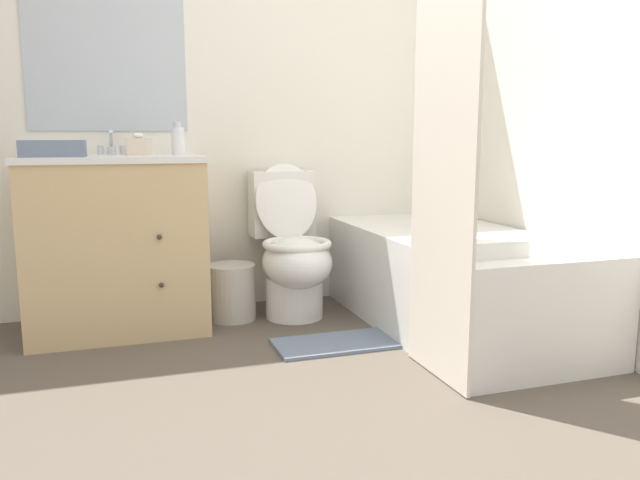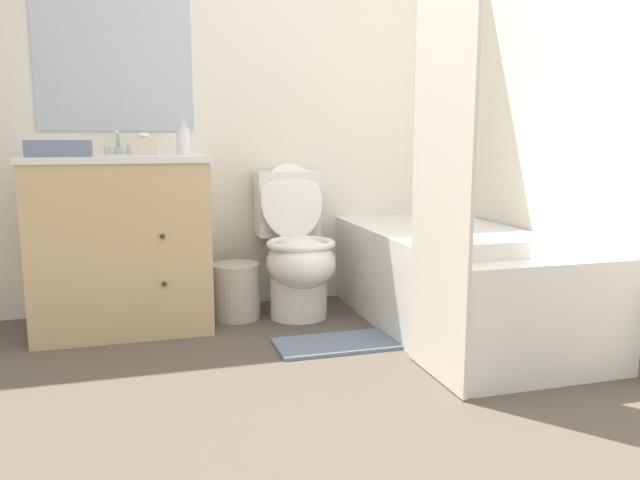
{
  "view_description": "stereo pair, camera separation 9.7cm",
  "coord_description": "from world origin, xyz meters",
  "px_view_note": "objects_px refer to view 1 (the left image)",
  "views": [
    {
      "loc": [
        -0.79,
        -1.7,
        0.96
      ],
      "look_at": [
        0.04,
        0.81,
        0.52
      ],
      "focal_mm": 35.0,
      "sensor_mm": 36.0,
      "label": 1
    },
    {
      "loc": [
        -0.7,
        -1.72,
        0.96
      ],
      "look_at": [
        0.04,
        0.81,
        0.52
      ],
      "focal_mm": 35.0,
      "sensor_mm": 36.0,
      "label": 2
    }
  ],
  "objects_px": {
    "sink_faucet": "(112,148)",
    "soap_dispenser": "(178,140)",
    "toilet": "(292,252)",
    "hand_towel_folded": "(53,149)",
    "vanity_cabinet": "(117,242)",
    "wastebasket": "(231,292)",
    "bath_towel_folded": "(486,247)",
    "bathtub": "(454,280)",
    "tissue_box": "(139,146)",
    "bath_mat": "(339,343)"
  },
  "relations": [
    {
      "from": "sink_faucet",
      "to": "soap_dispenser",
      "type": "bearing_deg",
      "value": -21.71
    },
    {
      "from": "sink_faucet",
      "to": "toilet",
      "type": "bearing_deg",
      "value": -15.36
    },
    {
      "from": "soap_dispenser",
      "to": "hand_towel_folded",
      "type": "xyz_separation_m",
      "value": [
        -0.57,
        -0.22,
        -0.04
      ]
    },
    {
      "from": "toilet",
      "to": "sink_faucet",
      "type": "bearing_deg",
      "value": 164.64
    },
    {
      "from": "vanity_cabinet",
      "to": "wastebasket",
      "type": "xyz_separation_m",
      "value": [
        0.56,
        -0.01,
        -0.3
      ]
    },
    {
      "from": "bath_towel_folded",
      "to": "soap_dispenser",
      "type": "bearing_deg",
      "value": 133.87
    },
    {
      "from": "sink_faucet",
      "to": "hand_towel_folded",
      "type": "xyz_separation_m",
      "value": [
        -0.25,
        -0.35,
        0.0
      ]
    },
    {
      "from": "hand_towel_folded",
      "to": "bathtub",
      "type": "bearing_deg",
      "value": -11.04
    },
    {
      "from": "toilet",
      "to": "wastebasket",
      "type": "height_order",
      "value": "toilet"
    },
    {
      "from": "toilet",
      "to": "bathtub",
      "type": "bearing_deg",
      "value": -32.9
    },
    {
      "from": "toilet",
      "to": "soap_dispenser",
      "type": "height_order",
      "value": "soap_dispenser"
    },
    {
      "from": "toilet",
      "to": "bath_towel_folded",
      "type": "distance_m",
      "value": 1.16
    },
    {
      "from": "soap_dispenser",
      "to": "sink_faucet",
      "type": "bearing_deg",
      "value": 158.29
    },
    {
      "from": "bathtub",
      "to": "soap_dispenser",
      "type": "distance_m",
      "value": 1.57
    },
    {
      "from": "wastebasket",
      "to": "hand_towel_folded",
      "type": "height_order",
      "value": "hand_towel_folded"
    },
    {
      "from": "tissue_box",
      "to": "soap_dispenser",
      "type": "xyz_separation_m",
      "value": [
        0.2,
        0.04,
        0.03
      ]
    },
    {
      "from": "vanity_cabinet",
      "to": "sink_faucet",
      "type": "relative_size",
      "value": 6.13
    },
    {
      "from": "sink_faucet",
      "to": "soap_dispenser",
      "type": "distance_m",
      "value": 0.35
    },
    {
      "from": "bathtub",
      "to": "bath_towel_folded",
      "type": "bearing_deg",
      "value": -108.83
    },
    {
      "from": "toilet",
      "to": "soap_dispenser",
      "type": "xyz_separation_m",
      "value": [
        -0.57,
        0.12,
        0.6
      ]
    },
    {
      "from": "bath_towel_folded",
      "to": "toilet",
      "type": "bearing_deg",
      "value": 117.24
    },
    {
      "from": "sink_faucet",
      "to": "soap_dispenser",
      "type": "height_order",
      "value": "soap_dispenser"
    },
    {
      "from": "bathtub",
      "to": "bath_mat",
      "type": "xyz_separation_m",
      "value": [
        -0.65,
        -0.08,
        -0.24
      ]
    },
    {
      "from": "sink_faucet",
      "to": "hand_towel_folded",
      "type": "bearing_deg",
      "value": -125.74
    },
    {
      "from": "bathtub",
      "to": "hand_towel_folded",
      "type": "xyz_separation_m",
      "value": [
        -1.86,
        0.36,
        0.66
      ]
    },
    {
      "from": "sink_faucet",
      "to": "wastebasket",
      "type": "xyz_separation_m",
      "value": [
        0.56,
        -0.21,
        -0.76
      ]
    },
    {
      "from": "toilet",
      "to": "wastebasket",
      "type": "xyz_separation_m",
      "value": [
        -0.33,
        0.03,
        -0.2
      ]
    },
    {
      "from": "toilet",
      "to": "bath_mat",
      "type": "relative_size",
      "value": 1.36
    },
    {
      "from": "tissue_box",
      "to": "soap_dispenser",
      "type": "height_order",
      "value": "soap_dispenser"
    },
    {
      "from": "toilet",
      "to": "bath_towel_folded",
      "type": "height_order",
      "value": "toilet"
    },
    {
      "from": "hand_towel_folded",
      "to": "bath_towel_folded",
      "type": "distance_m",
      "value": 1.94
    },
    {
      "from": "bathtub",
      "to": "bath_towel_folded",
      "type": "height_order",
      "value": "bath_towel_folded"
    },
    {
      "from": "soap_dispenser",
      "to": "wastebasket",
      "type": "bearing_deg",
      "value": -19.32
    },
    {
      "from": "bathtub",
      "to": "bath_mat",
      "type": "relative_size",
      "value": 2.64
    },
    {
      "from": "vanity_cabinet",
      "to": "soap_dispenser",
      "type": "relative_size",
      "value": 5.27
    },
    {
      "from": "sink_faucet",
      "to": "hand_towel_folded",
      "type": "height_order",
      "value": "sink_faucet"
    },
    {
      "from": "vanity_cabinet",
      "to": "wastebasket",
      "type": "distance_m",
      "value": 0.64
    },
    {
      "from": "hand_towel_folded",
      "to": "tissue_box",
      "type": "bearing_deg",
      "value": 24.75
    },
    {
      "from": "bathtub",
      "to": "bath_mat",
      "type": "height_order",
      "value": "bathtub"
    },
    {
      "from": "tissue_box",
      "to": "bath_towel_folded",
      "type": "relative_size",
      "value": 0.55
    },
    {
      "from": "vanity_cabinet",
      "to": "sink_faucet",
      "type": "bearing_deg",
      "value": 90.0
    },
    {
      "from": "toilet",
      "to": "tissue_box",
      "type": "distance_m",
      "value": 0.95
    },
    {
      "from": "bathtub",
      "to": "tissue_box",
      "type": "distance_m",
      "value": 1.71
    },
    {
      "from": "tissue_box",
      "to": "bath_towel_folded",
      "type": "height_order",
      "value": "tissue_box"
    },
    {
      "from": "wastebasket",
      "to": "tissue_box",
      "type": "distance_m",
      "value": 0.88
    },
    {
      "from": "sink_faucet",
      "to": "bath_towel_folded",
      "type": "xyz_separation_m",
      "value": [
        1.42,
        -1.27,
        -0.38
      ]
    },
    {
      "from": "sink_faucet",
      "to": "wastebasket",
      "type": "distance_m",
      "value": 0.97
    },
    {
      "from": "soap_dispenser",
      "to": "vanity_cabinet",
      "type": "bearing_deg",
      "value": -167.11
    },
    {
      "from": "sink_faucet",
      "to": "bath_towel_folded",
      "type": "relative_size",
      "value": 0.52
    },
    {
      "from": "bath_towel_folded",
      "to": "bath_mat",
      "type": "bearing_deg",
      "value": 133.68
    }
  ]
}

